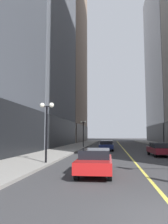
% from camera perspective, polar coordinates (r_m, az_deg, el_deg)
% --- Properties ---
extents(ground_plane, '(200.00, 200.00, 0.00)m').
position_cam_1_polar(ground_plane, '(40.80, 9.79, -8.89)').
color(ground_plane, '#38383A').
extents(sidewalk_left, '(4.50, 78.00, 0.15)m').
position_cam_1_polar(sidewalk_left, '(41.27, -1.87, -8.83)').
color(sidewalk_left, gray).
rests_on(sidewalk_left, ground).
extents(sidewalk_right, '(4.50, 78.00, 0.15)m').
position_cam_1_polar(sidewalk_right, '(41.97, 21.23, -8.39)').
color(sidewalk_right, gray).
rests_on(sidewalk_right, ground).
extents(lane_centre_stripe, '(0.16, 70.00, 0.01)m').
position_cam_1_polar(lane_centre_stripe, '(40.80, 9.79, -8.88)').
color(lane_centre_stripe, '#E5D64C').
rests_on(lane_centre_stripe, ground).
extents(building_left_far, '(15.14, 26.00, 87.59)m').
position_cam_1_polar(building_left_far, '(79.46, -6.28, 25.60)').
color(building_left_far, gray).
rests_on(building_left_far, ground).
extents(car_red, '(1.82, 4.45, 1.32)m').
position_cam_1_polar(car_red, '(11.98, 2.92, -12.63)').
color(car_red, '#B21919').
rests_on(car_red, ground).
extents(car_maroon, '(2.05, 4.26, 1.32)m').
position_cam_1_polar(car_maroon, '(23.11, 19.40, -9.11)').
color(car_maroon, maroon).
rests_on(car_maroon, ground).
extents(car_navy, '(1.86, 4.72, 1.32)m').
position_cam_1_polar(car_navy, '(29.90, 5.95, -8.64)').
color(car_navy, '#141E4C').
rests_on(car_navy, ground).
extents(street_lamp_left_near, '(1.06, 0.36, 4.43)m').
position_cam_1_polar(street_lamp_left_near, '(15.92, -9.79, -1.77)').
color(street_lamp_left_near, black).
rests_on(street_lamp_left_near, ground).
extents(street_lamp_left_far, '(1.06, 0.36, 4.43)m').
position_cam_1_polar(street_lamp_left_far, '(36.11, -0.18, -4.19)').
color(street_lamp_left_far, black).
rests_on(street_lamp_left_far, ground).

